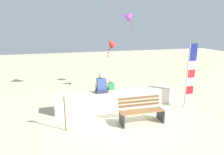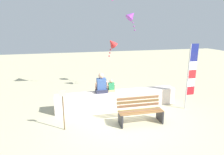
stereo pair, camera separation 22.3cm
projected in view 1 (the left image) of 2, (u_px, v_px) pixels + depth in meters
The scene contains 9 objects.
ground_plane at pixel (127, 120), 7.21m from camera, with size 40.00×40.00×0.00m, color beige.
seawall_ledge at pixel (117, 99), 8.28m from camera, with size 5.10×0.51×0.71m, color silver.
park_bench at pixel (141, 111), 6.98m from camera, with size 1.60×0.66×0.88m.
person_adult at pixel (101, 85), 7.96m from camera, with size 0.53×0.39×0.81m.
person_child at pixel (111, 87), 8.10m from camera, with size 0.34×0.25×0.51m.
flag_banner at pixel (190, 72), 7.94m from camera, with size 0.38×0.05×2.68m.
kite_purple at pixel (130, 16), 10.03m from camera, with size 0.65×0.69×1.06m.
kite_red at pixel (111, 43), 10.00m from camera, with size 0.63×0.68×1.05m.
sign_post at pixel (65, 108), 6.29m from camera, with size 0.24×0.05×1.36m.
Camera 1 is at (-2.36, -6.18, 3.32)m, focal length 31.56 mm.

